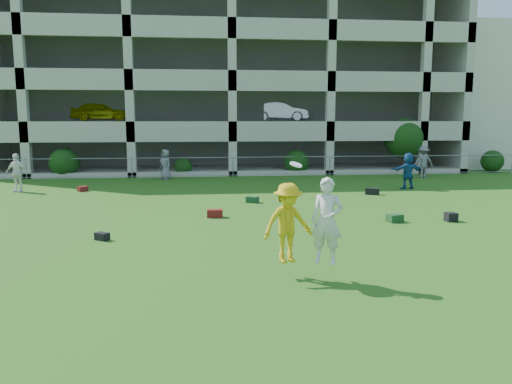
{
  "coord_description": "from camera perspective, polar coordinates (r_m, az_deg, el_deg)",
  "views": [
    {
      "loc": [
        -1.88,
        -11.0,
        3.49
      ],
      "look_at": [
        -0.35,
        3.0,
        1.4
      ],
      "focal_mm": 35.0,
      "sensor_mm": 36.0,
      "label": 1
    }
  ],
  "objects": [
    {
      "name": "bystander_b",
      "position": [
        26.34,
        -25.67,
        2.0
      ],
      "size": [
        1.15,
        0.7,
        1.83
      ],
      "primitive_type": "imported",
      "rotation": [
        0.0,
        0.0,
        -0.25
      ],
      "color": "silver",
      "rests_on": "ground"
    },
    {
      "name": "bag_red_f",
      "position": [
        25.41,
        -19.2,
        0.34
      ],
      "size": [
        0.52,
        0.52,
        0.24
      ],
      "primitive_type": "cube",
      "rotation": [
        0.0,
        0.0,
        0.79
      ],
      "color": "#5C1A0F",
      "rests_on": "ground"
    },
    {
      "name": "bystander_f",
      "position": [
        31.14,
        18.57,
        3.3
      ],
      "size": [
        1.23,
        0.72,
        1.88
      ],
      "primitive_type": "imported",
      "rotation": [
        0.0,
        0.0,
        3.12
      ],
      "color": "slate",
      "rests_on": "ground"
    },
    {
      "name": "bag_black_e",
      "position": [
        23.57,
        13.15,
        0.07
      ],
      "size": [
        0.67,
        0.56,
        0.3
      ],
      "primitive_type": "cube",
      "rotation": [
        0.0,
        0.0,
        -0.52
      ],
      "color": "black",
      "rests_on": "ground"
    },
    {
      "name": "bag_green_g",
      "position": [
        20.79,
        -0.42,
        -0.88
      ],
      "size": [
        0.58,
        0.48,
        0.25
      ],
      "primitive_type": "cube",
      "rotation": [
        0.0,
        0.0,
        -0.43
      ],
      "color": "#13341F",
      "rests_on": "ground"
    },
    {
      "name": "bag_black_b",
      "position": [
        15.11,
        -17.18,
        -4.87
      ],
      "size": [
        0.47,
        0.44,
        0.22
      ],
      "primitive_type": "cube",
      "rotation": [
        0.0,
        0.0,
        -0.66
      ],
      "color": "black",
      "rests_on": "ground"
    },
    {
      "name": "bystander_d",
      "position": [
        25.86,
        16.97,
        2.33
      ],
      "size": [
        1.74,
        0.78,
        1.81
      ],
      "primitive_type": "imported",
      "rotation": [
        0.0,
        0.0,
        3.29
      ],
      "color": "navy",
      "rests_on": "ground"
    },
    {
      "name": "bag_green_c",
      "position": [
        17.58,
        15.58,
        -2.89
      ],
      "size": [
        0.58,
        0.47,
        0.26
      ],
      "primitive_type": "cube",
      "rotation": [
        0.0,
        0.0,
        0.27
      ],
      "color": "#123216",
      "rests_on": "ground"
    },
    {
      "name": "stucco_building",
      "position": [
        46.29,
        26.66,
        9.42
      ],
      "size": [
        16.0,
        14.0,
        10.0
      ],
      "primitive_type": "cube",
      "color": "beige",
      "rests_on": "ground"
    },
    {
      "name": "bag_red_a",
      "position": [
        17.77,
        -4.72,
        -2.46
      ],
      "size": [
        0.56,
        0.32,
        0.28
      ],
      "primitive_type": "cube",
      "rotation": [
        0.0,
        0.0,
        -0.04
      ],
      "color": "#59170F",
      "rests_on": "ground"
    },
    {
      "name": "bystander_c",
      "position": [
        29.04,
        -10.3,
        3.12
      ],
      "size": [
        0.96,
        1.0,
        1.73
      ],
      "primitive_type": "imported",
      "rotation": [
        0.0,
        0.0,
        -0.89
      ],
      "color": "slate",
      "rests_on": "ground"
    },
    {
      "name": "parking_garage",
      "position": [
        38.83,
        -3.55,
        12.15
      ],
      "size": [
        30.0,
        14.0,
        12.0
      ],
      "color": "#9E998C",
      "rests_on": "ground"
    },
    {
      "name": "ground",
      "position": [
        11.69,
        3.35,
        -8.94
      ],
      "size": [
        100.0,
        100.0,
        0.0
      ],
      "primitive_type": "plane",
      "color": "#235114",
      "rests_on": "ground"
    },
    {
      "name": "frisbee_contest",
      "position": [
        10.82,
        4.98,
        -3.46
      ],
      "size": [
        1.82,
        1.12,
        2.23
      ],
      "color": "gold",
      "rests_on": "ground"
    },
    {
      "name": "crate_d",
      "position": [
        18.28,
        21.39,
        -2.68
      ],
      "size": [
        0.36,
        0.36,
        0.3
      ],
      "primitive_type": "cube",
      "rotation": [
        0.0,
        0.0,
        0.04
      ],
      "color": "black",
      "rests_on": "ground"
    },
    {
      "name": "fence",
      "position": [
        30.2,
        -2.65,
        2.96
      ],
      "size": [
        36.06,
        0.06,
        1.2
      ],
      "color": "gray",
      "rests_on": "ground"
    },
    {
      "name": "shrub_row",
      "position": [
        31.44,
        5.67,
        4.78
      ],
      "size": [
        34.38,
        2.52,
        3.5
      ],
      "color": "#163D11",
      "rests_on": "ground"
    }
  ]
}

